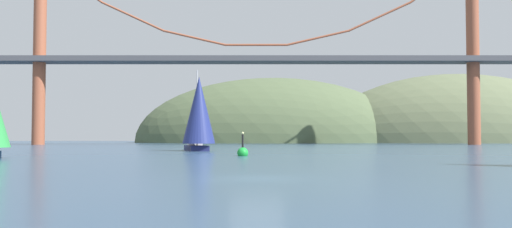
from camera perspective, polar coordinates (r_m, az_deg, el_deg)
ground_plane at (r=25.31m, az=0.06°, el=-6.87°), size 360.00×360.00×0.00m
headland_right at (r=171.12m, az=20.52°, el=-2.85°), size 82.21×44.00×41.00m
headland_center at (r=160.32m, az=1.76°, el=-3.04°), size 82.29×44.00×38.59m
suspension_bridge at (r=121.57m, az=-0.02°, el=6.20°), size 133.98×6.00×42.16m
sailboat_navy_sail at (r=71.04m, az=-6.16°, el=0.11°), size 5.35×8.97×10.85m
channel_buoy at (r=53.36m, az=-1.47°, el=-4.08°), size 1.10×1.10×2.64m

